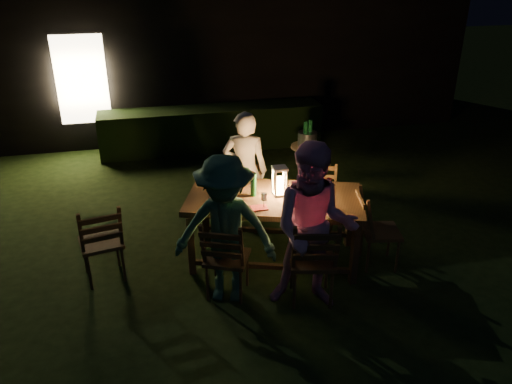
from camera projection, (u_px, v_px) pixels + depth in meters
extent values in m
plane|color=black|center=(296.00, 240.00, 6.54)|extent=(40.00, 40.00, 0.00)
cube|color=black|center=(215.00, 44.00, 11.33)|extent=(10.00, 4.00, 3.20)
cube|color=#FFE5B2|center=(82.00, 80.00, 9.08)|extent=(0.90, 0.06, 1.60)
cube|color=black|center=(212.00, 128.00, 9.57)|extent=(4.20, 0.70, 0.80)
cube|color=#472D17|center=(275.00, 199.00, 5.79)|extent=(2.24, 1.62, 0.07)
cube|color=#472D17|center=(191.00, 246.00, 5.69)|extent=(0.08, 0.08, 0.74)
cube|color=#472D17|center=(205.00, 212.00, 6.44)|extent=(0.08, 0.08, 0.74)
cube|color=#472D17|center=(355.00, 254.00, 5.52)|extent=(0.08, 0.08, 0.74)
cube|color=#472D17|center=(350.00, 219.00, 6.26)|extent=(0.08, 0.08, 0.74)
cube|color=#472D17|center=(227.00, 258.00, 5.31)|extent=(0.58, 0.57, 0.04)
cube|color=#472D17|center=(222.00, 244.00, 5.02)|extent=(0.46, 0.32, 0.52)
cube|color=#472D17|center=(312.00, 260.00, 5.21)|extent=(0.56, 0.54, 0.04)
cube|color=#472D17|center=(316.00, 246.00, 4.90)|extent=(0.49, 0.26, 0.55)
cube|color=#472D17|center=(245.00, 200.00, 6.68)|extent=(0.52, 0.51, 0.04)
cube|color=#472D17|center=(247.00, 177.00, 6.72)|extent=(0.43, 0.28, 0.48)
cube|color=#472D17|center=(320.00, 203.00, 6.58)|extent=(0.53, 0.52, 0.04)
cube|color=#472D17|center=(321.00, 179.00, 6.63)|extent=(0.43, 0.28, 0.48)
cube|color=#472D17|center=(381.00, 231.00, 5.83)|extent=(0.50, 0.52, 0.04)
cube|color=#472D17|center=(367.00, 210.00, 5.70)|extent=(0.24, 0.46, 0.52)
cube|color=#472D17|center=(101.00, 243.00, 5.58)|extent=(0.52, 0.51, 0.04)
cube|color=#472D17|center=(101.00, 228.00, 5.29)|extent=(0.47, 0.23, 0.53)
imported|color=beige|center=(245.00, 171.00, 6.57)|extent=(0.68, 0.56, 1.61)
imported|color=#D995BE|center=(314.00, 228.00, 4.97)|extent=(1.05, 0.93, 1.80)
imported|color=#376E50|center=(225.00, 231.00, 5.09)|extent=(1.20, 0.93, 1.64)
cube|color=white|center=(279.00, 194.00, 5.81)|extent=(0.15, 0.15, 0.03)
cube|color=white|center=(280.00, 168.00, 5.68)|extent=(0.16, 0.16, 0.03)
cylinder|color=#FF9E3F|center=(280.00, 185.00, 5.76)|extent=(0.09, 0.09, 0.18)
cylinder|color=white|center=(231.00, 186.00, 6.02)|extent=(0.25, 0.25, 0.01)
cylinder|color=white|center=(225.00, 202.00, 5.63)|extent=(0.25, 0.25, 0.01)
cylinder|color=white|center=(314.00, 190.00, 5.93)|extent=(0.25, 0.25, 0.01)
cylinder|color=white|center=(314.00, 206.00, 5.53)|extent=(0.25, 0.25, 0.01)
cylinder|color=#0F471E|center=(253.00, 185.00, 5.74)|extent=(0.07, 0.07, 0.28)
cube|color=red|center=(259.00, 208.00, 5.50)|extent=(0.18, 0.14, 0.01)
cube|color=red|center=(323.00, 210.00, 5.45)|extent=(0.18, 0.14, 0.01)
cube|color=black|center=(218.00, 205.00, 5.56)|extent=(0.14, 0.07, 0.01)
cylinder|color=olive|center=(307.00, 147.00, 7.84)|extent=(0.51, 0.51, 0.04)
cylinder|color=olive|center=(306.00, 166.00, 7.98)|extent=(0.06, 0.06, 0.66)
cylinder|color=#A5A8AD|center=(307.00, 139.00, 7.79)|extent=(0.30, 0.30, 0.22)
cylinder|color=#0F471E|center=(305.00, 137.00, 7.72)|extent=(0.07, 0.07, 0.32)
cylinder|color=#0F471E|center=(310.00, 135.00, 7.81)|extent=(0.07, 0.07, 0.32)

